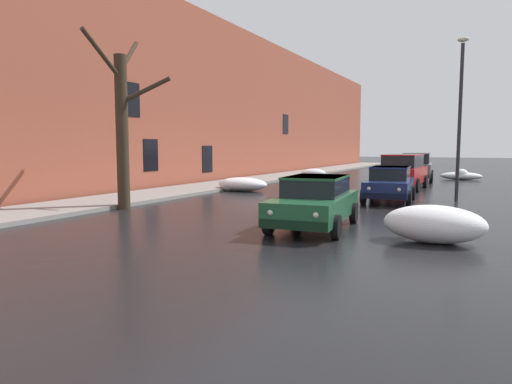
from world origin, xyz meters
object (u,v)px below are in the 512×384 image
Objects in this scene: bare_tree_second_along_sidewalk at (123,124)px; suv_grey_parked_far_down_block at (416,166)px; sedan_green_approaching_near_lane at (315,201)px; street_lamp_post at (460,111)px; sedan_darkblue_parked_kerbside_close at (390,183)px; suv_red_parked_kerbside_mid at (403,170)px.

suv_grey_parked_far_down_block is at bearing 68.06° from bare_tree_second_along_sidewalk.
street_lamp_post is at bearing 70.55° from sedan_green_approaching_near_lane.
bare_tree_second_along_sidewalk is at bearing 175.38° from sedan_green_approaching_near_lane.
bare_tree_second_along_sidewalk is 1.57× the size of sedan_darkblue_parked_kerbside_close.
sedan_darkblue_parked_kerbside_close is at bearing 38.85° from bare_tree_second_along_sidewalk.
suv_red_parked_kerbside_mid is at bearing 58.84° from bare_tree_second_along_sidewalk.
suv_grey_parked_far_down_block is at bearing 89.79° from sedan_green_approaching_near_lane.
street_lamp_post is (2.40, 1.60, 2.90)m from sedan_darkblue_parked_kerbside_close.
suv_red_parked_kerbside_mid is (0.18, 13.09, 0.24)m from sedan_green_approaching_near_lane.
bare_tree_second_along_sidewalk is at bearing -141.15° from sedan_darkblue_parked_kerbside_close.
sedan_darkblue_parked_kerbside_close is 0.60× the size of street_lamp_post.
suv_grey_parked_far_down_block is (0.07, 19.06, 0.24)m from sedan_green_approaching_near_lane.
suv_red_parked_kerbside_mid is at bearing 123.00° from street_lamp_post.
street_lamp_post is (2.87, -4.43, 2.66)m from suv_red_parked_kerbside_mid.
sedan_green_approaching_near_lane is 9.63m from street_lamp_post.
suv_red_parked_kerbside_mid is (-0.47, 6.03, 0.24)m from sedan_darkblue_parked_kerbside_close.
bare_tree_second_along_sidewalk reaches higher than sedan_darkblue_parked_kerbside_close.
sedan_green_approaching_near_lane is at bearing -90.21° from suv_grey_parked_far_down_block.
street_lamp_post reaches higher than suv_grey_parked_far_down_block.
street_lamp_post is at bearing -57.00° from suv_red_parked_kerbside_mid.
suv_grey_parked_far_down_block is at bearing 106.02° from street_lamp_post.
sedan_darkblue_parked_kerbside_close is 12.02m from suv_grey_parked_far_down_block.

